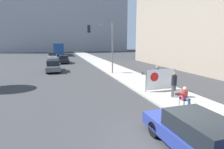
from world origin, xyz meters
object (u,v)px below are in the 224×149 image
at_px(pedestrian_behind, 157,76).
at_px(traffic_light_pole, 104,39).
at_px(jogger_on_sidewalk, 174,85).
at_px(parked_car_curbside, 198,135).
at_px(car_on_road_midblock, 63,59).
at_px(seated_protester, 185,97).
at_px(protest_banner, 160,80).
at_px(city_bus_on_road, 58,48).
at_px(car_on_road_nearest, 53,66).
at_px(car_on_road_distant, 53,56).

distance_m(pedestrian_behind, traffic_light_pole, 8.72).
xyz_separation_m(jogger_on_sidewalk, pedestrian_behind, (0.24, 2.51, 0.05)).
bearing_deg(parked_car_curbside, car_on_road_midblock, 96.79).
bearing_deg(seated_protester, parked_car_curbside, -106.80).
xyz_separation_m(protest_banner, traffic_light_pole, (-2.05, 8.78, 3.05)).
xyz_separation_m(traffic_light_pole, city_bus_on_road, (-4.79, 32.04, -2.13)).
bearing_deg(city_bus_on_road, car_on_road_nearest, -91.99).
bearing_deg(traffic_light_pole, car_on_road_distant, 106.89).
bearing_deg(jogger_on_sidewalk, traffic_light_pole, -95.20).
height_order(jogger_on_sidewalk, car_on_road_distant, jogger_on_sidewalk).
height_order(seated_protester, jogger_on_sidewalk, jogger_on_sidewalk).
bearing_deg(parked_car_curbside, protest_banner, 67.09).
height_order(jogger_on_sidewalk, traffic_light_pole, traffic_light_pole).
distance_m(pedestrian_behind, protest_banner, 0.97).
bearing_deg(parked_car_curbside, jogger_on_sidewalk, 60.97).
relative_size(seated_protester, traffic_light_pole, 0.21).
bearing_deg(car_on_road_midblock, seated_protester, -77.30).
relative_size(jogger_on_sidewalk, car_on_road_nearest, 0.38).
distance_m(car_on_road_midblock, car_on_road_distant, 8.14).
xyz_separation_m(jogger_on_sidewalk, car_on_road_nearest, (-7.86, 13.98, -0.26)).
bearing_deg(car_on_road_distant, jogger_on_sidewalk, -74.93).
bearing_deg(protest_banner, car_on_road_distant, 105.78).
bearing_deg(car_on_road_nearest, city_bus_on_road, 88.01).
bearing_deg(car_on_road_midblock, parked_car_curbside, -83.21).
bearing_deg(seated_protester, pedestrian_behind, 95.24).
distance_m(car_on_road_nearest, city_bus_on_road, 28.46).
xyz_separation_m(parked_car_curbside, city_bus_on_road, (-3.95, 47.66, 1.24)).
xyz_separation_m(jogger_on_sidewalk, parked_car_curbside, (-2.92, -5.26, -0.31)).
height_order(parked_car_curbside, car_on_road_nearest, car_on_road_nearest).
xyz_separation_m(car_on_road_nearest, city_bus_on_road, (0.99, 28.42, 1.19)).
relative_size(seated_protester, pedestrian_behind, 0.69).
relative_size(pedestrian_behind, car_on_road_nearest, 0.40).
bearing_deg(seated_protester, car_on_road_nearest, 131.32).
distance_m(pedestrian_behind, car_on_road_midblock, 21.47).
distance_m(protest_banner, car_on_road_midblock, 22.28).
distance_m(traffic_light_pole, car_on_road_midblock, 13.70).
bearing_deg(parked_car_curbside, traffic_light_pole, 86.94).
relative_size(protest_banner, city_bus_on_road, 0.24).
relative_size(jogger_on_sidewalk, car_on_road_distant, 0.40).
bearing_deg(jogger_on_sidewalk, seated_protester, 53.88).
relative_size(car_on_road_nearest, city_bus_on_road, 0.43).
relative_size(protest_banner, car_on_road_distant, 0.59).
relative_size(seated_protester, city_bus_on_road, 0.12).
height_order(jogger_on_sidewalk, car_on_road_midblock, jogger_on_sidewalk).
bearing_deg(car_on_road_nearest, parked_car_curbside, -75.60).
height_order(car_on_road_nearest, car_on_road_distant, car_on_road_nearest).
distance_m(protest_banner, traffic_light_pole, 9.52).
bearing_deg(car_on_road_distant, traffic_light_pole, -73.11).
bearing_deg(city_bus_on_road, jogger_on_sidewalk, -80.79).
xyz_separation_m(jogger_on_sidewalk, car_on_road_midblock, (-6.28, 22.96, -0.30)).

